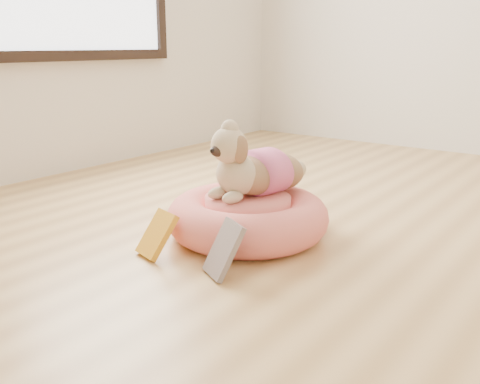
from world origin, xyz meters
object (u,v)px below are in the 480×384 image
Objects in this scene: book_white at (224,249)px; book_yellow at (157,234)px; pet_bed at (248,217)px; dog at (253,156)px.

book_yellow is at bearing -150.97° from book_white.
book_white reaches higher than pet_bed.
dog is 0.48m from book_yellow.
dog reaches higher than pet_bed.
book_white is at bearing -56.38° from dog.
book_yellow is 0.30m from book_white.
dog reaches higher than book_white.
book_white is at bearing 16.45° from book_yellow.
pet_bed is 1.50× the size of dog.
pet_bed is 0.24m from dog.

